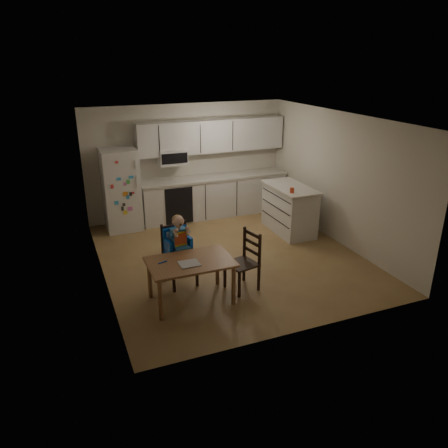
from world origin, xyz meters
name	(u,v)px	position (x,y,z in m)	size (l,w,h in m)	color
room	(220,184)	(0.00, 0.48, 1.25)	(4.52, 5.01, 2.51)	olive
refrigerator	(121,190)	(-1.55, 2.15, 0.85)	(0.72, 0.70, 1.70)	silver
kitchen_run	(212,178)	(0.50, 2.24, 0.88)	(3.37, 0.62, 2.15)	silver
kitchen_island	(289,209)	(1.61, 0.68, 0.49)	(0.69, 1.32, 0.98)	silver
red_cup	(292,190)	(1.42, 0.29, 1.03)	(0.08, 0.08, 0.10)	red
dining_table	(190,266)	(-1.13, -1.21, 0.57)	(1.24, 0.80, 0.66)	brown
napkin	(189,264)	(-1.17, -1.30, 0.67)	(0.29, 0.25, 0.01)	#AFAFB4
toddler_spoon	(162,262)	(-1.53, -1.12, 0.67)	(0.02, 0.02, 0.12)	#0B47B9
chair_booster	(178,242)	(-1.14, -0.59, 0.71)	(0.50, 0.50, 1.17)	black
chair_side	(247,256)	(-0.19, -1.14, 0.54)	(0.50, 0.50, 0.95)	black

